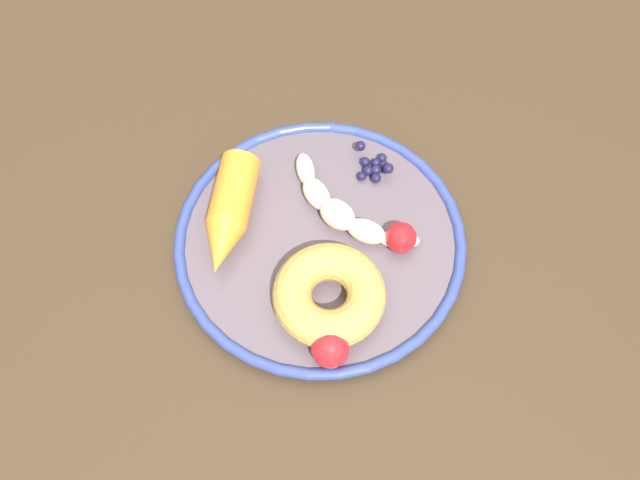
{
  "coord_description": "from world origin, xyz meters",
  "views": [
    {
      "loc": [
        -0.01,
        -0.34,
        1.45
      ],
      "look_at": [
        0.03,
        0.05,
        0.75
      ],
      "focal_mm": 42.67,
      "sensor_mm": 36.0,
      "label": 1
    }
  ],
  "objects_px": {
    "tomato_near": "(330,349)",
    "donut": "(329,295)",
    "dining_table": "(297,321)",
    "carrot_orange": "(229,214)",
    "tomato_mid": "(401,238)",
    "banana": "(343,211)",
    "blueberry_pile": "(374,166)",
    "plate": "(320,241)"
  },
  "relations": [
    {
      "from": "donut",
      "to": "tomato_mid",
      "type": "distance_m",
      "value": 0.1
    },
    {
      "from": "donut",
      "to": "tomato_mid",
      "type": "height_order",
      "value": "donut"
    },
    {
      "from": "tomato_mid",
      "to": "banana",
      "type": "bearing_deg",
      "value": 142.7
    },
    {
      "from": "plate",
      "to": "donut",
      "type": "height_order",
      "value": "donut"
    },
    {
      "from": "banana",
      "to": "tomato_mid",
      "type": "relative_size",
      "value": 4.12
    },
    {
      "from": "plate",
      "to": "tomato_near",
      "type": "relative_size",
      "value": 8.38
    },
    {
      "from": "banana",
      "to": "tomato_near",
      "type": "xyz_separation_m",
      "value": [
        -0.03,
        -0.16,
        0.01
      ]
    },
    {
      "from": "blueberry_pile",
      "to": "donut",
      "type": "bearing_deg",
      "value": -114.13
    },
    {
      "from": "plate",
      "to": "blueberry_pile",
      "type": "xyz_separation_m",
      "value": [
        0.07,
        0.08,
        0.01
      ]
    },
    {
      "from": "donut",
      "to": "blueberry_pile",
      "type": "relative_size",
      "value": 2.27
    },
    {
      "from": "dining_table",
      "to": "carrot_orange",
      "type": "bearing_deg",
      "value": 128.46
    },
    {
      "from": "plate",
      "to": "blueberry_pile",
      "type": "relative_size",
      "value": 6.2
    },
    {
      "from": "tomato_near",
      "to": "plate",
      "type": "bearing_deg",
      "value": 87.43
    },
    {
      "from": "tomato_mid",
      "to": "plate",
      "type": "bearing_deg",
      "value": 168.73
    },
    {
      "from": "carrot_orange",
      "to": "donut",
      "type": "distance_m",
      "value": 0.14
    },
    {
      "from": "donut",
      "to": "blueberry_pile",
      "type": "height_order",
      "value": "donut"
    },
    {
      "from": "dining_table",
      "to": "tomato_near",
      "type": "bearing_deg",
      "value": -72.52
    },
    {
      "from": "dining_table",
      "to": "banana",
      "type": "bearing_deg",
      "value": 50.49
    },
    {
      "from": "donut",
      "to": "blueberry_pile",
      "type": "bearing_deg",
      "value": 65.87
    },
    {
      "from": "banana",
      "to": "tomato_near",
      "type": "relative_size",
      "value": 3.67
    },
    {
      "from": "dining_table",
      "to": "carrot_orange",
      "type": "relative_size",
      "value": 7.32
    },
    {
      "from": "plate",
      "to": "dining_table",
      "type": "bearing_deg",
      "value": -124.74
    },
    {
      "from": "blueberry_pile",
      "to": "carrot_orange",
      "type": "bearing_deg",
      "value": -162.17
    },
    {
      "from": "dining_table",
      "to": "tomato_mid",
      "type": "height_order",
      "value": "tomato_mid"
    },
    {
      "from": "dining_table",
      "to": "plate",
      "type": "relative_size",
      "value": 3.39
    },
    {
      "from": "tomato_mid",
      "to": "carrot_orange",
      "type": "bearing_deg",
      "value": 165.21
    },
    {
      "from": "dining_table",
      "to": "carrot_orange",
      "type": "distance_m",
      "value": 0.16
    },
    {
      "from": "carrot_orange",
      "to": "tomato_near",
      "type": "distance_m",
      "value": 0.18
    },
    {
      "from": "dining_table",
      "to": "blueberry_pile",
      "type": "distance_m",
      "value": 0.2
    },
    {
      "from": "carrot_orange",
      "to": "plate",
      "type": "bearing_deg",
      "value": -17.84
    },
    {
      "from": "tomato_near",
      "to": "blueberry_pile",
      "type": "bearing_deg",
      "value": 70.32
    },
    {
      "from": "dining_table",
      "to": "donut",
      "type": "bearing_deg",
      "value": -40.06
    },
    {
      "from": "plate",
      "to": "banana",
      "type": "height_order",
      "value": "banana"
    },
    {
      "from": "plate",
      "to": "tomato_mid",
      "type": "bearing_deg",
      "value": -11.27
    },
    {
      "from": "banana",
      "to": "tomato_near",
      "type": "bearing_deg",
      "value": -102.01
    },
    {
      "from": "tomato_near",
      "to": "tomato_mid",
      "type": "bearing_deg",
      "value": 52.08
    },
    {
      "from": "dining_table",
      "to": "plate",
      "type": "distance_m",
      "value": 0.11
    },
    {
      "from": "blueberry_pile",
      "to": "tomato_near",
      "type": "distance_m",
      "value": 0.22
    },
    {
      "from": "tomato_near",
      "to": "donut",
      "type": "bearing_deg",
      "value": 83.83
    },
    {
      "from": "carrot_orange",
      "to": "banana",
      "type": "bearing_deg",
      "value": -1.98
    },
    {
      "from": "carrot_orange",
      "to": "tomato_mid",
      "type": "relative_size",
      "value": 4.35
    },
    {
      "from": "tomato_mid",
      "to": "dining_table",
      "type": "bearing_deg",
      "value": -165.39
    }
  ]
}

